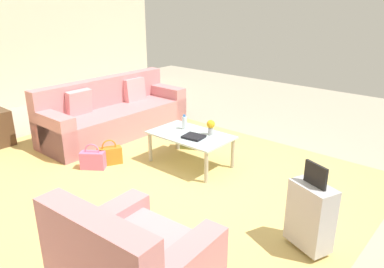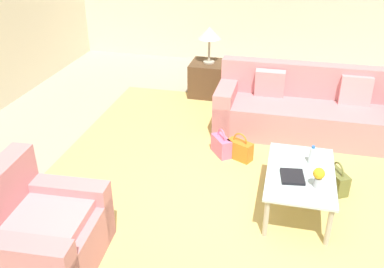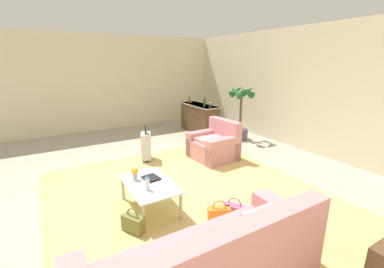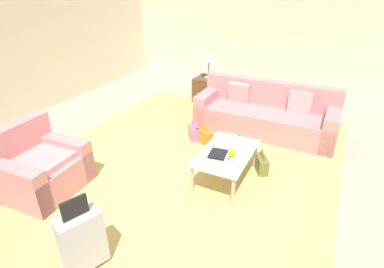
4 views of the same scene
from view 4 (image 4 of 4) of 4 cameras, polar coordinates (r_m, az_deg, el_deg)
ground_plane at (r=4.25m, az=-2.07°, el=-9.56°), size 12.00×12.00×0.00m
wall_right at (r=8.27m, az=15.63°, el=19.40°), size 0.12×8.00×3.10m
area_rug at (r=4.76m, az=-0.76°, el=-5.01°), size 5.20×4.40×0.01m
couch at (r=5.73m, az=13.78°, el=3.48°), size 0.87×2.49×0.91m
armchair at (r=4.51m, az=-27.22°, el=-5.92°), size 1.03×0.95×0.91m
coffee_table at (r=4.17m, az=6.55°, el=-4.11°), size 1.09×0.67×0.44m
water_bottle at (r=4.23m, az=8.88°, el=-1.41°), size 0.06×0.06×0.20m
coffee_table_book at (r=4.06m, az=4.95°, el=-3.81°), size 0.29×0.25×0.03m
flower_vase at (r=3.86m, az=7.63°, el=-3.88°), size 0.11×0.11×0.21m
side_table at (r=7.09m, az=3.09°, el=8.54°), size 0.58×0.58×0.55m
table_lamp at (r=6.89m, az=3.24°, el=14.38°), size 0.38×0.38×0.58m
suitcase_silver at (r=3.18m, az=-20.23°, el=-18.39°), size 0.45×0.35×0.85m
handbag_orange at (r=5.21m, az=2.37°, el=-0.40°), size 0.27×0.35×0.36m
handbag_olive at (r=4.56m, az=13.09°, el=-5.53°), size 0.35×0.28×0.36m
handbag_pink at (r=5.34m, az=0.25°, el=0.35°), size 0.34×0.30×0.36m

